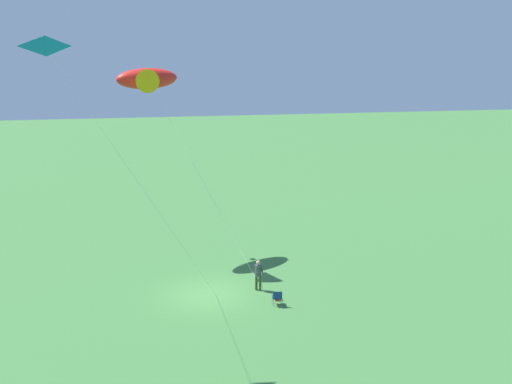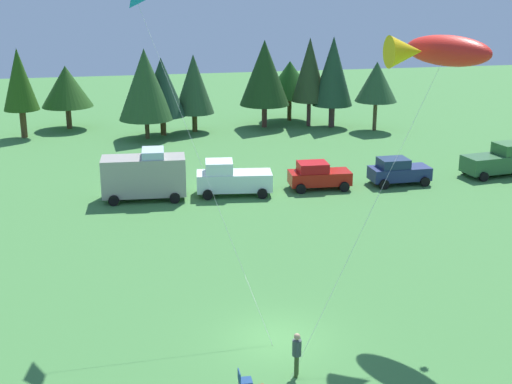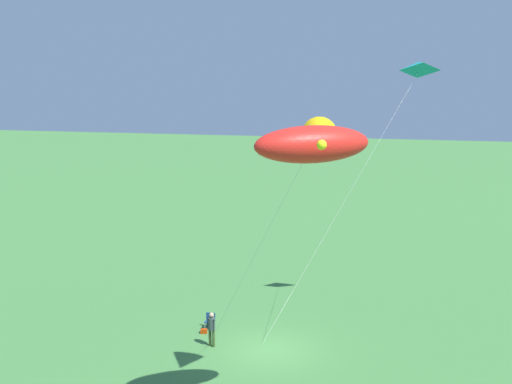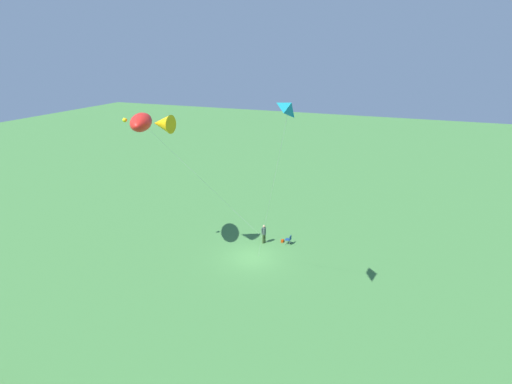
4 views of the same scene
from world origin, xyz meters
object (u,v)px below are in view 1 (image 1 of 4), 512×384
kite_delta_teal (45,43)px  backpack_on_grass (278,298)px  folding_chair (277,297)px  person_kite_flyer (258,273)px  kite_large_fish (147,79)px

kite_delta_teal → backpack_on_grass: bearing=-71.1°
folding_chair → kite_delta_teal: kite_delta_teal is taller
person_kite_flyer → folding_chair: bearing=-140.7°
backpack_on_grass → kite_delta_teal: size_ratio=0.02×
folding_chair → kite_large_fish: bearing=34.2°
folding_chair → kite_large_fish: size_ratio=0.07×
folding_chair → kite_delta_teal: bearing=107.0°
folding_chair → backpack_on_grass: (0.65, -0.17, -0.38)m
backpack_on_grass → kite_delta_teal: bearing=108.9°
person_kite_flyer → backpack_on_grass: (-1.48, -0.78, -0.91)m
person_kite_flyer → kite_large_fish: size_ratio=0.15×
kite_large_fish → kite_delta_teal: (-12.30, 3.93, 2.18)m
person_kite_flyer → folding_chair: size_ratio=2.12×
kite_delta_teal → folding_chair: bearing=-74.2°
backpack_on_grass → kite_large_fish: bearing=35.7°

